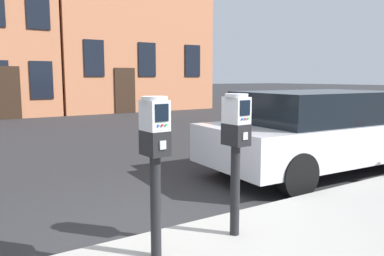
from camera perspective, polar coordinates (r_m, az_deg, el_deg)
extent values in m
plane|color=#28282B|center=(3.97, -0.41, -17.03)|extent=(160.00, 160.00, 0.00)
cylinder|color=black|center=(3.27, -5.46, -11.61)|extent=(0.09, 0.09, 0.88)
cube|color=black|center=(3.14, -5.58, -2.22)|extent=(0.18, 0.25, 0.20)
cube|color=#A5A8AD|center=(3.03, -4.38, -2.56)|extent=(0.06, 0.01, 0.07)
cube|color=#B7BABF|center=(3.11, -5.63, 1.90)|extent=(0.18, 0.24, 0.25)
cube|color=black|center=(3.00, -4.51, 2.29)|extent=(0.12, 0.01, 0.14)
cylinder|color=blue|center=(2.99, -5.04, 0.35)|extent=(0.02, 0.01, 0.02)
cylinder|color=red|center=(3.01, -4.47, 0.40)|extent=(0.02, 0.01, 0.02)
cylinder|color=green|center=(3.03, -3.90, 0.44)|extent=(0.02, 0.01, 0.02)
cylinder|color=#B7BABF|center=(3.09, -5.67, 4.47)|extent=(0.23, 0.23, 0.03)
cylinder|color=black|center=(3.72, 6.46, -9.24)|extent=(0.09, 0.09, 0.88)
cube|color=black|center=(3.60, 6.59, -0.95)|extent=(0.18, 0.25, 0.20)
cube|color=#A5A8AD|center=(3.51, 7.97, -1.19)|extent=(0.06, 0.01, 0.07)
cube|color=#B7BABF|center=(3.57, 6.64, 2.65)|extent=(0.18, 0.24, 0.25)
cube|color=black|center=(3.48, 7.96, 3.00)|extent=(0.12, 0.01, 0.14)
cylinder|color=blue|center=(3.47, 7.53, 1.33)|extent=(0.02, 0.01, 0.02)
cylinder|color=red|center=(3.49, 7.95, 1.36)|extent=(0.02, 0.01, 0.02)
cylinder|color=green|center=(3.52, 8.36, 1.40)|extent=(0.02, 0.01, 0.02)
cylinder|color=#B7BABF|center=(3.56, 6.67, 4.89)|extent=(0.23, 0.23, 0.03)
cube|color=silver|center=(7.04, 19.25, -1.54)|extent=(4.48, 2.00, 0.62)
cube|color=black|center=(6.81, 18.25, 3.04)|extent=(2.63, 1.76, 0.52)
cube|color=white|center=(9.19, 25.08, 0.40)|extent=(0.05, 0.20, 0.14)
cylinder|color=black|center=(8.73, 21.46, -1.75)|extent=(0.65, 0.25, 0.64)
cylinder|color=black|center=(6.70, 5.40, -3.95)|extent=(0.65, 0.25, 0.64)
cylinder|color=black|center=(5.48, 15.46, -6.79)|extent=(0.65, 0.25, 0.64)
cube|color=white|center=(10.06, 25.69, 0.92)|extent=(0.04, 0.20, 0.14)
cube|color=black|center=(16.99, -21.57, 6.69)|extent=(0.90, 0.06, 1.55)
cube|color=black|center=(17.20, -22.04, 16.11)|extent=(0.90, 0.06, 1.55)
cube|color=black|center=(16.79, -25.94, 4.74)|extent=(1.00, 0.07, 2.10)
cube|color=black|center=(17.59, -14.42, 10.10)|extent=(0.90, 0.06, 1.60)
cube|color=black|center=(18.57, -6.73, 10.13)|extent=(0.90, 0.06, 1.60)
cube|color=black|center=(19.83, 0.08, 10.01)|extent=(0.90, 0.06, 1.60)
cube|color=black|center=(18.08, -9.99, 5.53)|extent=(1.00, 0.07, 2.10)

